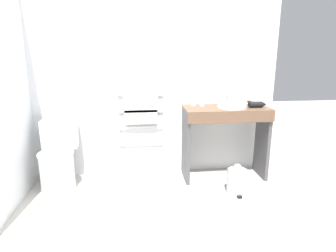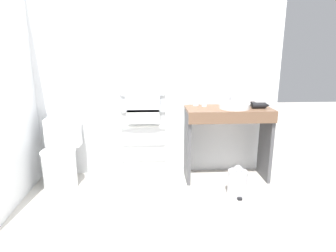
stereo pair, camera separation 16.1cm
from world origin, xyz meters
name	(u,v)px [view 1 (the left image)]	position (x,y,z in m)	size (l,w,h in m)	color
ground_plane	(161,224)	(0.00, 0.00, 0.00)	(12.00, 12.00, 0.00)	beige
wall_back	(152,79)	(0.00, 1.27, 1.21)	(3.11, 0.12, 2.41)	silver
wall_side	(1,88)	(-1.49, 0.60, 1.21)	(0.12, 1.81, 2.41)	silver
toilet	(58,161)	(-1.11, 0.88, 0.33)	(0.40, 0.54, 0.78)	white
towel_radiator	(141,115)	(-0.15, 1.15, 0.78)	(0.59, 0.06, 1.09)	white
vanity_counter	(226,131)	(0.87, 0.94, 0.61)	(1.00, 0.45, 0.89)	brown
sink_basin	(232,105)	(0.92, 0.93, 0.93)	(0.36, 0.36, 0.06)	white
faucet	(227,97)	(0.92, 1.12, 0.98)	(0.02, 0.10, 0.14)	silver
cup_near_wall	(194,101)	(0.50, 1.10, 0.94)	(0.07, 0.07, 0.10)	white
cup_near_edge	(202,102)	(0.59, 1.06, 0.94)	(0.07, 0.07, 0.09)	white
hair_dryer	(256,104)	(1.22, 0.92, 0.93)	(0.21, 0.17, 0.07)	black
trash_bin	(237,181)	(0.89, 0.51, 0.15)	(0.21, 0.25, 0.35)	#B7B7BC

